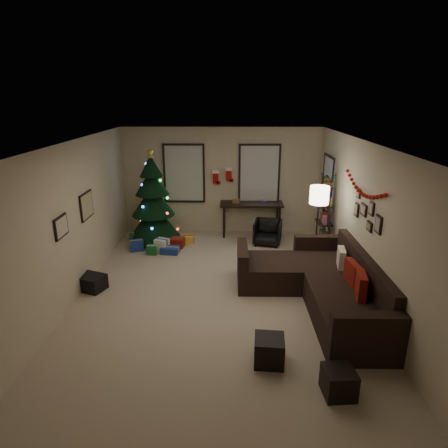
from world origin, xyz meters
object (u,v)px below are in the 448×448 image
Objects in this scene: sofa at (321,285)px; bookshelf at (325,217)px; desk at (251,207)px; christmas_tree at (153,204)px; desk_chair at (268,232)px.

sofa is 1.72× the size of bookshelf.
sofa is at bearing -73.15° from desk.
christmas_tree is 4.01m from bookshelf.
christmas_tree is 2.45m from desk.
desk is at bearing 106.85° from sofa.
desk is 2.64× the size of desk_chair.
bookshelf is at bearing -40.45° from desk.
bookshelf reaches higher than desk_chair.
desk is 2.03m from bookshelf.
christmas_tree is 3.88× the size of desk_chair.
sofa is at bearing -103.50° from bookshelf.
bookshelf is (1.54, -1.31, 0.13)m from desk.
desk is (2.39, 0.51, -0.21)m from christmas_tree.
bookshelf is (1.18, -0.66, 0.59)m from desk_chair.
desk is at bearing 139.55° from bookshelf.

